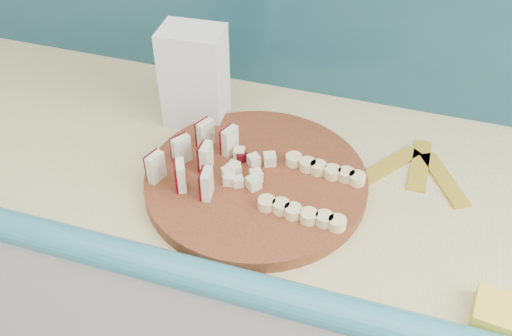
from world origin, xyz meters
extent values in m
cube|color=beige|center=(0.10, 1.50, 0.44)|extent=(2.20, 0.60, 0.88)
cube|color=#D6C97D|center=(0.10, 1.50, 0.90)|extent=(2.20, 0.60, 0.03)
cube|color=teal|center=(0.10, 1.20, 0.90)|extent=(2.20, 0.06, 0.03)
cylinder|color=#4F2410|center=(0.12, 1.43, 0.92)|extent=(0.47, 0.47, 0.03)
cube|color=beige|center=(-0.05, 1.37, 0.97)|extent=(0.02, 0.04, 0.06)
cube|color=#45040B|center=(-0.06, 1.37, 0.97)|extent=(0.01, 0.04, 0.06)
cube|color=beige|center=(-0.03, 1.43, 0.97)|extent=(0.02, 0.04, 0.06)
cube|color=#45040B|center=(-0.04, 1.43, 0.97)|extent=(0.01, 0.04, 0.06)
cube|color=beige|center=(0.00, 1.49, 0.97)|extent=(0.02, 0.04, 0.06)
cube|color=#45040B|center=(-0.01, 1.49, 0.97)|extent=(0.01, 0.04, 0.06)
cube|color=beige|center=(0.00, 1.36, 0.97)|extent=(0.02, 0.04, 0.06)
cube|color=#45040B|center=(-0.01, 1.36, 0.97)|extent=(0.01, 0.04, 0.06)
cube|color=beige|center=(0.03, 1.42, 0.97)|extent=(0.02, 0.04, 0.06)
cube|color=#45040B|center=(0.02, 1.42, 0.97)|extent=(0.01, 0.04, 0.06)
cube|color=beige|center=(0.05, 1.48, 0.97)|extent=(0.02, 0.04, 0.06)
cube|color=#45040B|center=(0.04, 1.48, 0.97)|extent=(0.01, 0.04, 0.06)
cube|color=beige|center=(0.05, 1.36, 0.97)|extent=(0.02, 0.04, 0.06)
cube|color=#45040B|center=(0.04, 1.36, 0.97)|extent=(0.01, 0.04, 0.06)
cube|color=beige|center=(0.10, 1.43, 0.95)|extent=(0.02, 0.02, 0.02)
cube|color=beige|center=(0.11, 1.44, 0.95)|extent=(0.02, 0.02, 0.02)
cube|color=#45040B|center=(0.11, 1.45, 0.95)|extent=(0.02, 0.02, 0.02)
cube|color=beige|center=(0.10, 1.45, 0.95)|extent=(0.02, 0.02, 0.02)
cube|color=beige|center=(0.10, 1.45, 0.95)|extent=(0.02, 0.02, 0.02)
cube|color=beige|center=(0.08, 1.46, 0.95)|extent=(0.02, 0.02, 0.02)
cube|color=beige|center=(0.09, 1.44, 0.95)|extent=(0.02, 0.02, 0.02)
cube|color=beige|center=(0.08, 1.44, 0.95)|extent=(0.02, 0.02, 0.02)
cube|color=#45040B|center=(0.07, 1.43, 0.95)|extent=(0.02, 0.02, 0.02)
cube|color=beige|center=(0.08, 1.43, 0.95)|extent=(0.02, 0.02, 0.02)
cube|color=beige|center=(0.08, 1.42, 0.95)|extent=(0.02, 0.02, 0.02)
cube|color=beige|center=(0.09, 1.43, 0.95)|extent=(0.02, 0.02, 0.02)
cube|color=beige|center=(0.10, 1.42, 0.95)|extent=(0.02, 0.02, 0.02)
cube|color=beige|center=(0.11, 1.41, 0.95)|extent=(0.02, 0.02, 0.02)
cube|color=#45040B|center=(0.10, 1.43, 0.95)|extent=(0.02, 0.02, 0.02)
cylinder|color=#E2D18A|center=(0.16, 1.36, 0.95)|extent=(0.03, 0.03, 0.02)
cylinder|color=#E2D18A|center=(0.19, 1.36, 0.95)|extent=(0.03, 0.03, 0.02)
cylinder|color=#E2D18A|center=(0.21, 1.36, 0.95)|extent=(0.03, 0.03, 0.02)
cylinder|color=#E2D18A|center=(0.24, 1.35, 0.95)|extent=(0.03, 0.03, 0.02)
cylinder|color=#E2D18A|center=(0.26, 1.35, 0.95)|extent=(0.03, 0.03, 0.02)
cylinder|color=#E2D18A|center=(0.29, 1.35, 0.95)|extent=(0.03, 0.03, 0.02)
cylinder|color=#E2D18A|center=(0.18, 1.49, 0.95)|extent=(0.03, 0.03, 0.02)
cylinder|color=#E2D18A|center=(0.21, 1.49, 0.95)|extent=(0.03, 0.03, 0.02)
cylinder|color=#E2D18A|center=(0.23, 1.48, 0.95)|extent=(0.03, 0.03, 0.02)
cylinder|color=#E2D18A|center=(0.26, 1.48, 0.95)|extent=(0.03, 0.03, 0.02)
cylinder|color=#E2D18A|center=(0.28, 1.48, 0.95)|extent=(0.03, 0.03, 0.02)
cylinder|color=#E2D18A|center=(0.31, 1.47, 0.95)|extent=(0.03, 0.03, 0.02)
cube|color=silver|center=(-0.07, 1.60, 1.02)|extent=(0.13, 0.10, 0.22)
cylinder|color=white|center=(-0.11, 1.65, 0.97)|extent=(0.07, 0.07, 0.12)
cylinder|color=#338C37|center=(-0.11, 1.65, 0.98)|extent=(0.07, 0.07, 0.04)
cube|color=yellow|center=(0.57, 1.26, 0.93)|extent=(0.11, 0.08, 0.03)
cube|color=gold|center=(0.35, 1.57, 0.91)|extent=(0.12, 0.15, 0.01)
cube|color=gold|center=(0.41, 1.59, 0.91)|extent=(0.03, 0.16, 0.01)
cube|color=gold|center=(0.46, 1.56, 0.91)|extent=(0.11, 0.15, 0.01)
camera|label=1|loc=(0.36, 0.68, 1.65)|focal=40.00mm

